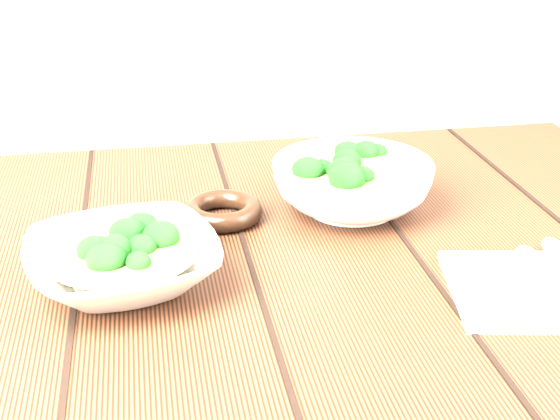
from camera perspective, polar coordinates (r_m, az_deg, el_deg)
name	(u,v)px	position (r m, az deg, el deg)	size (l,w,h in m)	color
table	(263,330)	(1.02, -1.27, -8.74)	(1.20, 0.80, 0.75)	#3A1D10
soup_bowl_front	(123,261)	(0.89, -11.42, -3.70)	(0.25, 0.25, 0.06)	silver
soup_bowl_back	(352,184)	(1.06, 5.30, 1.93)	(0.24, 0.24, 0.08)	silver
trivet	(223,211)	(1.03, -4.23, -0.05)	(0.11, 0.11, 0.03)	black
napkin	(542,289)	(0.91, 18.64, -5.53)	(0.20, 0.16, 0.01)	beige
spoon_left	(529,267)	(0.93, 17.74, -4.01)	(0.07, 0.16, 0.01)	#A8A194
spoon_right	(555,258)	(0.96, 19.50, -3.35)	(0.08, 0.16, 0.01)	#A8A194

